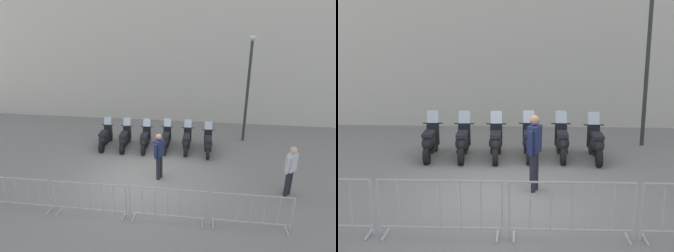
% 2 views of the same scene
% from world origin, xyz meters
% --- Properties ---
extents(ground_plane, '(120.00, 120.00, 0.00)m').
position_xyz_m(ground_plane, '(0.00, 0.00, 0.00)').
color(ground_plane, gray).
extents(motorcycle_0, '(0.65, 1.72, 1.24)m').
position_xyz_m(motorcycle_0, '(-1.74, 2.87, 0.45)').
color(motorcycle_0, black).
rests_on(motorcycle_0, ground).
extents(motorcycle_1, '(0.64, 1.72, 1.24)m').
position_xyz_m(motorcycle_1, '(-0.85, 2.67, 0.45)').
color(motorcycle_1, black).
rests_on(motorcycle_1, ground).
extents(motorcycle_2, '(0.64, 1.72, 1.24)m').
position_xyz_m(motorcycle_2, '(0.04, 2.50, 0.45)').
color(motorcycle_2, black).
rests_on(motorcycle_2, ground).
extents(motorcycle_3, '(0.67, 1.71, 1.24)m').
position_xyz_m(motorcycle_3, '(0.96, 2.42, 0.45)').
color(motorcycle_3, black).
rests_on(motorcycle_3, ground).
extents(motorcycle_4, '(0.69, 1.71, 1.24)m').
position_xyz_m(motorcycle_4, '(1.85, 2.24, 0.45)').
color(motorcycle_4, black).
rests_on(motorcycle_4, ground).
extents(motorcycle_5, '(0.67, 1.71, 1.24)m').
position_xyz_m(motorcycle_5, '(2.71, 1.92, 0.45)').
color(motorcycle_5, black).
rests_on(motorcycle_5, ground).
extents(barrier_segment_0, '(2.15, 0.83, 1.07)m').
position_xyz_m(barrier_segment_0, '(-3.77, -1.42, 0.53)').
color(barrier_segment_0, '#B2B5B7').
rests_on(barrier_segment_0, ground).
extents(barrier_segment_1, '(2.15, 0.83, 1.07)m').
position_xyz_m(barrier_segment_1, '(-1.54, -1.88, 0.53)').
color(barrier_segment_1, '#B2B5B7').
rests_on(barrier_segment_1, ground).
extents(barrier_segment_2, '(2.15, 0.83, 1.07)m').
position_xyz_m(barrier_segment_2, '(0.69, -2.33, 0.53)').
color(barrier_segment_2, '#B2B5B7').
rests_on(barrier_segment_2, ground).
extents(barrier_segment_3, '(2.15, 0.83, 1.07)m').
position_xyz_m(barrier_segment_3, '(2.92, -2.78, 0.53)').
color(barrier_segment_3, '#B2B5B7').
rests_on(barrier_segment_3, ground).
extents(street_lamp, '(0.36, 0.36, 4.79)m').
position_xyz_m(street_lamp, '(4.67, 3.18, 2.96)').
color(street_lamp, '#2D332D').
rests_on(street_lamp, ground).
extents(officer_near_row_end, '(0.38, 0.47, 1.73)m').
position_xyz_m(officer_near_row_end, '(0.56, 0.02, 0.98)').
color(officer_near_row_end, '#23232D').
rests_on(officer_near_row_end, ground).
extents(officer_mid_plaza, '(0.46, 0.39, 1.73)m').
position_xyz_m(officer_mid_plaza, '(4.68, -1.32, 0.98)').
color(officer_mid_plaza, '#23232D').
rests_on(officer_mid_plaza, ground).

